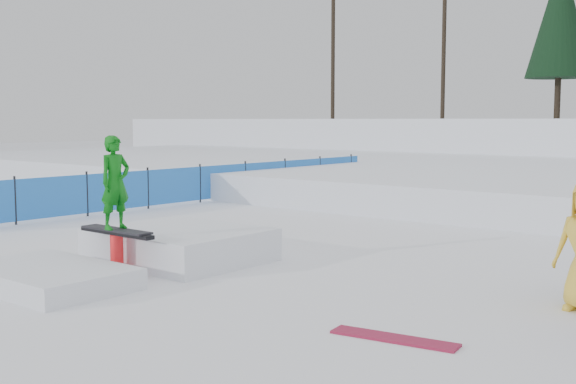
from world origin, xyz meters
The scene contains 5 objects.
ground centered at (0.00, 0.00, 0.00)m, with size 120.00×120.00×0.00m, color white.
snow_midrise centered at (0.00, 16.00, 0.40)m, with size 50.00×18.00×0.80m, color white.
safety_fence centered at (-6.50, 6.60, 0.55)m, with size 0.05×16.00×1.10m.
loose_board_red centered at (4.50, -1.09, 0.01)m, with size 1.40×0.28×0.03m, color maroon.
jib_rail_feature centered at (-0.55, -0.29, 0.30)m, with size 2.60×4.40×2.11m.
Camera 1 is at (8.39, -7.64, 2.35)m, focal length 45.00 mm.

